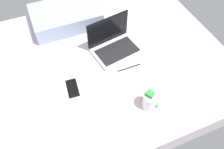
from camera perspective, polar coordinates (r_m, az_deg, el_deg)
bed_mattress at (r=163.05cm, az=-3.00°, el=1.75°), size 180.00×140.00×18.00cm
laptop at (r=160.00cm, az=0.49°, el=7.74°), size 36.57×28.51×23.00cm
snack_cup at (r=131.46cm, az=9.85°, el=-6.59°), size 9.76×10.99×13.64cm
cell_phone at (r=143.05cm, az=-10.20°, el=-3.48°), size 7.96×14.52×0.80cm
pillow at (r=184.56cm, az=-11.95°, el=14.54°), size 52.00×36.00×13.00cm
charger_cable at (r=151.36cm, az=4.44°, el=1.77°), size 17.00×0.73×0.60cm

